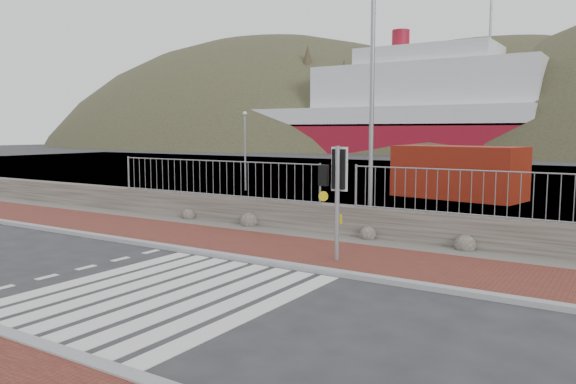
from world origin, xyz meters
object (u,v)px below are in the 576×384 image
Objects in this scene: ferry at (382,115)px; streetlight at (376,90)px; traffic_signal_far at (336,179)px; shipping_container at (458,172)px.

ferry is 64.94m from streetlight.
traffic_signal_far is 0.36× the size of streetlight.
ferry reaches higher than traffic_signal_far.
shipping_container is (-0.40, 10.35, -3.13)m from streetlight.
shipping_container is at bearing -63.16° from ferry.
shipping_container is (-1.25, 14.52, -0.80)m from traffic_signal_far.
streetlight is at bearing -66.97° from ferry.
ferry is 55.52m from shipping_container.
ferry is 6.49× the size of streetlight.
traffic_signal_far is at bearing -67.67° from ferry.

